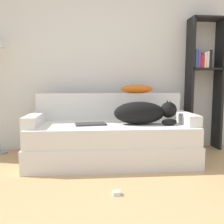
{
  "coord_description": "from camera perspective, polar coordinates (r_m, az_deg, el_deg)",
  "views": [
    {
      "loc": [
        -0.3,
        -1.23,
        0.93
      ],
      "look_at": [
        -0.07,
        1.61,
        0.61
      ],
      "focal_mm": 40.0,
      "sensor_mm": 36.0,
      "label": 1
    }
  ],
  "objects": [
    {
      "name": "wall_back",
      "position": [
        3.65,
        0.02,
        13.07
      ],
      "size": [
        7.3,
        0.06,
        2.7
      ],
      "color": "silver",
      "rests_on": "ground_plane"
    },
    {
      "name": "couch",
      "position": [
        3.03,
        -0.15,
        -7.01
      ],
      "size": [
        1.93,
        0.9,
        0.46
      ],
      "color": "silver",
      "rests_on": "ground_plane"
    },
    {
      "name": "couch_backrest",
      "position": [
        3.34,
        -0.67,
        1.35
      ],
      "size": [
        1.89,
        0.15,
        0.35
      ],
      "color": "silver",
      "rests_on": "couch"
    },
    {
      "name": "couch_arm_left",
      "position": [
        3.03,
        -17.19,
        -1.62
      ],
      "size": [
        0.15,
        0.71,
        0.12
      ],
      "color": "silver",
      "rests_on": "couch"
    },
    {
      "name": "couch_arm_right",
      "position": [
        3.16,
        16.16,
        -1.25
      ],
      "size": [
        0.15,
        0.71,
        0.12
      ],
      "color": "silver",
      "rests_on": "couch"
    },
    {
      "name": "dog",
      "position": [
        2.94,
        7.35,
        -0.13
      ],
      "size": [
        0.74,
        0.3,
        0.28
      ],
      "color": "black",
      "rests_on": "couch"
    },
    {
      "name": "laptop",
      "position": [
        2.9,
        -4.9,
        -2.76
      ],
      "size": [
        0.37,
        0.23,
        0.02
      ],
      "rotation": [
        0.0,
        0.0,
        0.13
      ],
      "color": "#2D2D30",
      "rests_on": "couch"
    },
    {
      "name": "throw_pillow",
      "position": [
        3.35,
        5.68,
        5.3
      ],
      "size": [
        0.43,
        0.19,
        0.11
      ],
      "color": "orange",
      "rests_on": "couch_backrest"
    },
    {
      "name": "bookshelf",
      "position": [
        3.78,
        20.23,
        7.77
      ],
      "size": [
        0.47,
        0.26,
        1.83
      ],
      "color": "black",
      "rests_on": "ground_plane"
    },
    {
      "name": "power_adapter",
      "position": [
        2.21,
        1.04,
        -18.01
      ],
      "size": [
        0.06,
        0.06,
        0.03
      ],
      "color": "silver",
      "rests_on": "ground_plane"
    }
  ]
}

